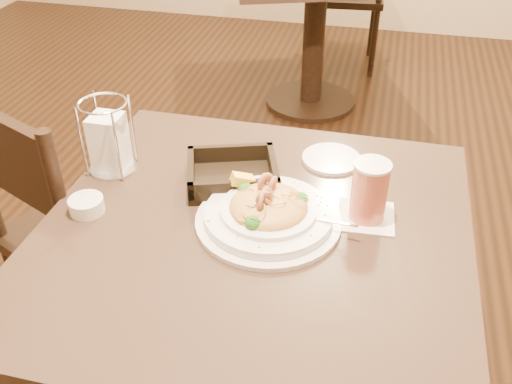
% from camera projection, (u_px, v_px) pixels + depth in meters
% --- Properties ---
extents(main_table, '(0.90, 0.90, 0.76)m').
position_uv_depth(main_table, '(254.00, 308.00, 1.34)').
color(main_table, black).
rests_on(main_table, ground).
extents(background_table, '(1.16, 1.16, 0.76)m').
position_uv_depth(background_table, '(315.00, 16.00, 3.06)').
color(background_table, black).
rests_on(background_table, ground).
extents(dining_chair_near, '(0.55, 0.55, 0.93)m').
position_uv_depth(dining_chair_near, '(76.00, 227.00, 1.62)').
color(dining_chair_near, black).
rests_on(dining_chair_near, ground).
extents(pasta_bowl, '(0.35, 0.31, 0.10)m').
position_uv_depth(pasta_bowl, '(268.00, 212.00, 1.20)').
color(pasta_bowl, white).
rests_on(pasta_bowl, main_table).
extents(drink_glass, '(0.13, 0.13, 0.14)m').
position_uv_depth(drink_glass, '(369.00, 191.00, 1.19)').
color(drink_glass, white).
rests_on(drink_glass, main_table).
extents(bread_basket, '(0.25, 0.22, 0.06)m').
position_uv_depth(bread_basket, '(233.00, 176.00, 1.33)').
color(bread_basket, black).
rests_on(bread_basket, main_table).
extents(napkin_caddy, '(0.11, 0.11, 0.18)m').
position_uv_depth(napkin_caddy, '(109.00, 141.00, 1.34)').
color(napkin_caddy, silver).
rests_on(napkin_caddy, main_table).
extents(side_plate, '(0.18, 0.18, 0.01)m').
position_uv_depth(side_plate, '(331.00, 159.00, 1.42)').
color(side_plate, white).
rests_on(side_plate, main_table).
extents(butter_ramekin, '(0.08, 0.08, 0.03)m').
position_uv_depth(butter_ramekin, '(86.00, 205.00, 1.24)').
color(butter_ramekin, white).
rests_on(butter_ramekin, main_table).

